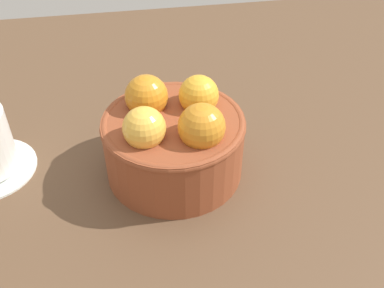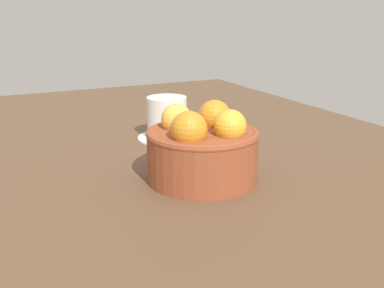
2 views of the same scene
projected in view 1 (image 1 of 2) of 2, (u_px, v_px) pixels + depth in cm
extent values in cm
cube|color=brown|center=(175.00, 183.00, 53.59)|extent=(159.92, 94.56, 4.53)
cylinder|color=brown|center=(174.00, 146.00, 49.85)|extent=(15.57, 15.57, 7.23)
torus|color=brown|center=(173.00, 123.00, 47.80)|extent=(15.77, 15.77, 1.00)
sphere|color=orange|center=(202.00, 127.00, 44.65)|extent=(4.89, 4.89, 4.89)
sphere|color=gold|center=(199.00, 95.00, 49.10)|extent=(4.49, 4.49, 4.49)
sphere|color=orange|center=(146.00, 96.00, 48.92)|extent=(4.82, 4.82, 4.82)
sphere|color=#F7B843|center=(144.00, 128.00, 44.47)|extent=(4.45, 4.45, 4.45)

